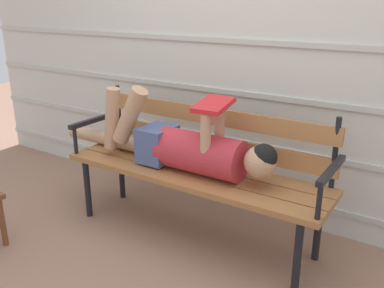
% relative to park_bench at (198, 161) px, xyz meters
% --- Properties ---
extents(ground_plane, '(12.00, 12.00, 0.00)m').
position_rel_park_bench_xyz_m(ground_plane, '(-0.00, -0.15, -0.52)').
color(ground_plane, '#936B56').
extents(house_siding, '(5.25, 0.08, 2.14)m').
position_rel_park_bench_xyz_m(house_siding, '(-0.00, 0.49, 0.55)').
color(house_siding, beige).
rests_on(house_siding, ground).
extents(park_bench, '(1.78, 0.48, 0.90)m').
position_rel_park_bench_xyz_m(park_bench, '(0.00, 0.00, 0.00)').
color(park_bench, '#9E6638').
rests_on(park_bench, ground).
extents(reclining_person, '(1.72, 0.26, 0.52)m').
position_rel_park_bench_xyz_m(reclining_person, '(-0.07, -0.07, 0.11)').
color(reclining_person, '#B72D38').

